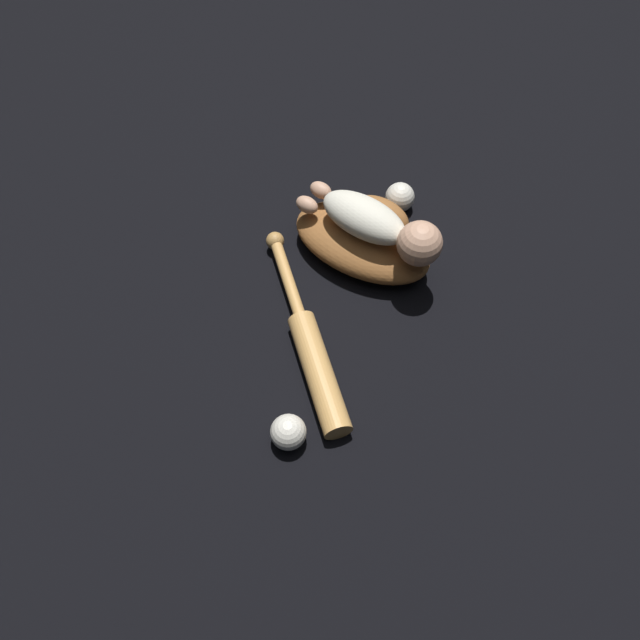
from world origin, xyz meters
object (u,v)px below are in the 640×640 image
baby_figure (380,225)px  baseball (288,432)px  baseball_spare (400,197)px  baseball_bat (311,350)px  baseball_glove (365,238)px

baby_figure → baseball: (-0.05, -0.50, -0.10)m
baseball → baseball_spare: 0.70m
baseball_bat → baseball: 0.20m
baby_figure → baseball_spare: baby_figure is taller
baby_figure → baseball: bearing=-95.9°
baby_figure → baseball_spare: (0.01, 0.19, -0.10)m
baby_figure → baseball_bat: baby_figure is taller
baseball → baseball_spare: (0.06, 0.70, 0.00)m
baby_figure → baseball_spare: 0.22m
baseball → baseball_glove: bearing=88.5°
baby_figure → baseball_bat: bearing=-102.8°
baseball_glove → baseball_spare: baseball_glove is taller
baby_figure → baseball_glove: bearing=143.0°
baseball → baseball_spare: bearing=84.8°
baseball_spare → baseball_glove: bearing=-106.7°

